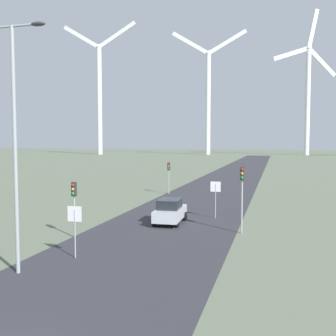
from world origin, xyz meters
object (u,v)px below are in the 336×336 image
at_px(car_approaching, 170,211).
at_px(traffic_light_post_near_left, 74,197).
at_px(streetlamp, 14,122).
at_px(stop_sign_near, 75,222).
at_px(wind_turbine_far_left, 99,89).
at_px(wind_turbine_left, 208,93).
at_px(wind_turbine_center, 308,91).
at_px(traffic_light_post_near_right, 242,185).
at_px(stop_sign_far, 216,193).
at_px(traffic_light_post_mid_left, 169,171).

bearing_deg(car_approaching, traffic_light_post_near_left, -129.35).
xyz_separation_m(streetlamp, stop_sign_near, (1.37, 2.86, -5.07)).
relative_size(wind_turbine_far_left, wind_turbine_left, 1.06).
bearing_deg(traffic_light_post_near_left, car_approaching, 50.65).
bearing_deg(wind_turbine_center, car_approaching, -97.36).
relative_size(traffic_light_post_near_right, wind_turbine_left, 0.08).
bearing_deg(traffic_light_post_near_right, stop_sign_far, 117.99).
height_order(stop_sign_far, wind_turbine_far_left, wind_turbine_far_left).
distance_m(car_approaching, wind_turbine_center, 162.77).
xyz_separation_m(traffic_light_post_mid_left, wind_turbine_center, (25.02, 143.13, 26.10)).
bearing_deg(stop_sign_near, stop_sign_far, 66.28).
bearing_deg(stop_sign_near, streetlamp, -115.68).
xyz_separation_m(stop_sign_far, car_approaching, (-2.99, -2.75, -1.14)).
distance_m(stop_sign_near, traffic_light_post_near_right, 11.28).
bearing_deg(streetlamp, wind_turbine_far_left, 114.02).
xyz_separation_m(stop_sign_near, traffic_light_post_mid_left, (-1.96, 25.66, 0.79)).
relative_size(traffic_light_post_mid_left, car_approaching, 0.88).
height_order(stop_sign_near, stop_sign_far, stop_sign_far).
height_order(car_approaching, wind_turbine_far_left, wind_turbine_far_left).
xyz_separation_m(stop_sign_near, traffic_light_post_near_right, (7.94, 7.90, 1.33)).
distance_m(traffic_light_post_near_right, traffic_light_post_mid_left, 20.33).
height_order(traffic_light_post_near_right, wind_turbine_left, wind_turbine_left).
height_order(streetlamp, traffic_light_post_mid_left, streetlamp).
bearing_deg(traffic_light_post_near_right, stop_sign_near, -135.12).
xyz_separation_m(wind_turbine_far_left, wind_turbine_left, (49.91, 13.07, -1.74)).
bearing_deg(stop_sign_near, car_approaching, 75.58).
bearing_deg(stop_sign_near, traffic_light_post_mid_left, 94.37).
distance_m(stop_sign_far, traffic_light_post_near_left, 11.52).
relative_size(car_approaching, wind_turbine_far_left, 0.07).
bearing_deg(traffic_light_post_mid_left, wind_turbine_left, 97.87).
bearing_deg(streetlamp, car_approaching, 72.89).
relative_size(traffic_light_post_near_left, traffic_light_post_near_right, 0.80).
bearing_deg(streetlamp, traffic_light_post_mid_left, 91.18).
relative_size(traffic_light_post_near_left, wind_turbine_far_left, 0.06).
height_order(traffic_light_post_near_left, wind_turbine_far_left, wind_turbine_far_left).
relative_size(streetlamp, wind_turbine_left, 0.19).
relative_size(stop_sign_far, wind_turbine_far_left, 0.05).
distance_m(stop_sign_near, wind_turbine_far_left, 172.70).
xyz_separation_m(traffic_light_post_near_left, traffic_light_post_near_right, (10.17, 3.93, 0.64)).
xyz_separation_m(streetlamp, traffic_light_post_mid_left, (-0.59, 28.52, -4.28)).
distance_m(streetlamp, car_approaching, 14.52).
bearing_deg(wind_turbine_center, stop_sign_near, -97.78).
bearing_deg(wind_turbine_left, car_approaching, -81.32).
bearing_deg(car_approaching, traffic_light_post_mid_left, 105.69).
height_order(streetlamp, wind_turbine_center, wind_turbine_center).
xyz_separation_m(traffic_light_post_near_right, traffic_light_post_mid_left, (-9.90, 17.75, -0.54)).
height_order(traffic_light_post_near_left, traffic_light_post_near_right, traffic_light_post_near_right).
height_order(traffic_light_post_mid_left, wind_turbine_far_left, wind_turbine_far_left).
bearing_deg(wind_turbine_left, stop_sign_far, -80.10).
height_order(stop_sign_near, wind_turbine_center, wind_turbine_center).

